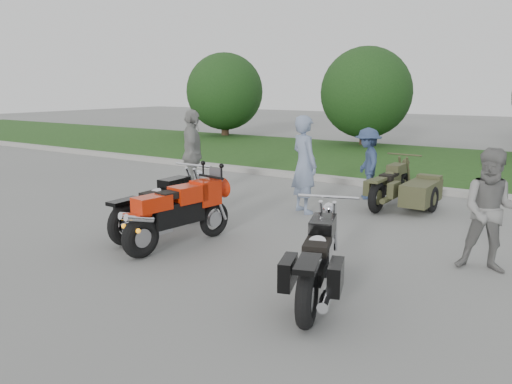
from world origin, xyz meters
The scene contains 13 objects.
ground centered at (0.00, 0.00, 0.00)m, with size 80.00×80.00×0.00m, color gray.
curb centered at (0.00, 6.00, 0.07)m, with size 60.00×0.30×0.15m, color #A19E97.
grass_strip centered at (0.00, 10.15, 0.07)m, with size 60.00×8.00×0.14m, color #305C1F.
tree_far_left centered at (-10.00, 13.50, 2.19)m, with size 3.60×3.60×4.00m.
tree_mid_left centered at (-3.00, 13.50, 2.19)m, with size 3.60×3.60×4.00m.
sportbike_red centered at (-0.68, -0.24, 0.57)m, with size 0.57×2.05×0.98m.
cruiser_left centered at (-1.42, 0.12, 0.46)m, with size 0.38×2.33×0.90m.
cruiser_right centered at (2.00, -0.81, 0.45)m, with size 0.90×2.22×0.88m.
cruiser_sidecar centered at (1.56, 4.16, 0.39)m, with size 1.10×2.18×0.84m.
person_stripe centered at (-0.09, 2.78, 0.96)m, with size 0.70×0.46×1.91m, color #7B8BA8.
person_grey centered at (3.50, 1.28, 0.83)m, with size 0.81×0.63×1.67m, color gray.
person_denim centered at (0.49, 4.67, 0.78)m, with size 1.01×0.58×1.57m, color navy.
person_back centered at (-2.71, 2.54, 0.98)m, with size 1.15×0.48×1.96m, color gray.
Camera 1 is at (4.39, -5.78, 2.45)m, focal length 35.00 mm.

